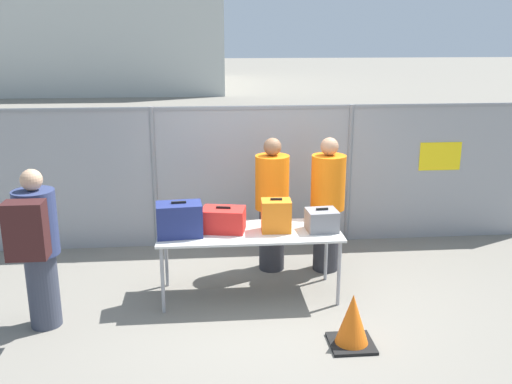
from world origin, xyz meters
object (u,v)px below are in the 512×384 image
traffic_cone (352,322)px  security_worker_far (327,203)px  suitcase_grey (322,220)px  suitcase_red (224,220)px  inspection_table (249,236)px  suitcase_orange (276,216)px  traveler_hooded (36,244)px  security_worker_near (272,203)px  utility_trailer (308,172)px  suitcase_navy (179,220)px

traffic_cone → security_worker_far: bearing=86.0°
suitcase_grey → security_worker_far: security_worker_far is taller
suitcase_red → inspection_table: bearing=-8.0°
suitcase_orange → traveler_hooded: 2.48m
traveler_hooded → security_worker_near: 2.78m
suitcase_orange → inspection_table: bearing=177.2°
suitcase_orange → security_worker_near: size_ratio=0.23×
suitcase_red → traffic_cone: (1.17, -1.20, -0.66)m
suitcase_grey → security_worker_near: bearing=120.9°
suitcase_grey → security_worker_far: 0.72m
suitcase_grey → security_worker_far: size_ratio=0.21×
utility_trailer → suitcase_navy: bearing=-117.2°
utility_trailer → suitcase_orange: bearing=-105.1°
security_worker_near → security_worker_far: security_worker_far is taller
inspection_table → traveler_hooded: (-2.13, -0.55, 0.19)m
utility_trailer → traffic_cone: 5.37m
suitcase_orange → traffic_cone: (0.59, -1.15, -0.71)m
suitcase_red → utility_trailer: 4.50m
suitcase_navy → suitcase_grey: bearing=1.0°
traveler_hooded → security_worker_near: bearing=25.1°
suitcase_orange → utility_trailer: bearing=74.9°
suitcase_grey → traveler_hooded: 2.97m
suitcase_orange → suitcase_grey: size_ratio=1.08×
traveler_hooded → utility_trailer: bearing=50.6°
suitcase_orange → suitcase_grey: suitcase_orange is taller
suitcase_navy → suitcase_grey: 1.56m
suitcase_red → traveler_hooded: size_ratio=0.31×
security_worker_near → traffic_cone: (0.55, -1.90, -0.62)m
suitcase_red → traffic_cone: bearing=-45.8°
inspection_table → traveler_hooded: 2.21m
suitcase_red → traffic_cone: suitcase_red is taller
suitcase_orange → traveler_hooded: bearing=-167.4°
suitcase_navy → suitcase_grey: size_ratio=1.45×
suitcase_orange → security_worker_far: bearing=42.8°
suitcase_red → suitcase_orange: suitcase_orange is taller
suitcase_grey → traveler_hooded: (-2.93, -0.52, 0.01)m
traveler_hooded → security_worker_near: (2.47, 1.29, -0.04)m
suitcase_red → suitcase_orange: size_ratio=1.36×
inspection_table → suitcase_red: (-0.28, 0.04, 0.18)m
traffic_cone → security_worker_near: bearing=106.1°
inspection_table → security_worker_near: size_ratio=1.20×
suitcase_navy → suitcase_orange: size_ratio=1.34×
suitcase_red → suitcase_grey: suitcase_red is taller
security_worker_near → suitcase_red: bearing=45.0°
utility_trailer → traveler_hooded: bearing=-126.9°
inspection_table → traffic_cone: (0.89, -1.16, -0.47)m
inspection_table → suitcase_red: 0.34m
suitcase_grey → security_worker_far: bearing=72.9°
traveler_hooded → security_worker_far: bearing=18.5°
suitcase_red → security_worker_far: 1.44m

